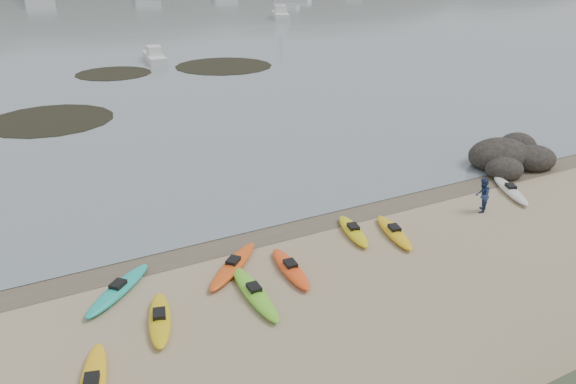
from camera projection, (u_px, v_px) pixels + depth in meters
ground at (288, 223)px, 24.65m from camera, size 600.00×600.00×0.00m
wet_sand at (291, 226)px, 24.41m from camera, size 60.00×60.00×0.00m
kayaks at (287, 267)px, 20.92m from camera, size 22.71×8.08×0.34m
person_east at (482, 195)px, 25.47m from camera, size 0.99×0.96×1.61m
rock_cluster at (510, 161)px, 31.30m from camera, size 5.38×3.97×1.87m
kelp_mats at (152, 82)px, 51.37m from camera, size 27.95×22.69×0.04m
moored_boats at (114, 20)px, 93.20m from camera, size 112.05×71.78×1.25m
far_hills at (134, 32)px, 205.26m from camera, size 550.00×135.00×80.00m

